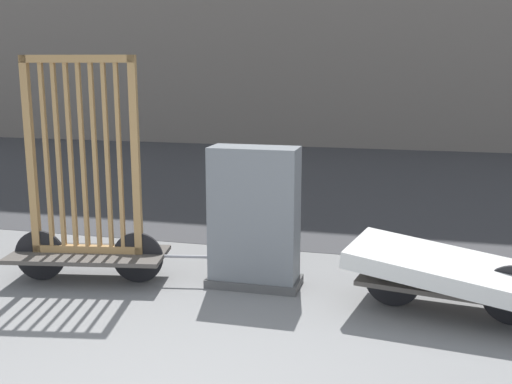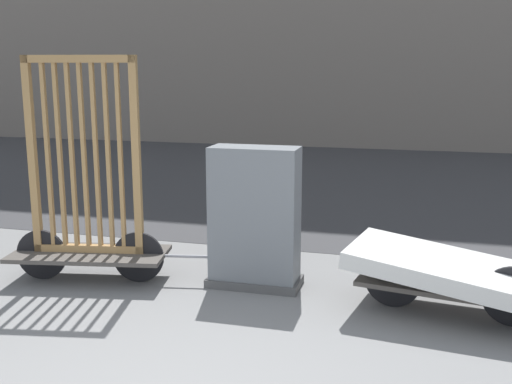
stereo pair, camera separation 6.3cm
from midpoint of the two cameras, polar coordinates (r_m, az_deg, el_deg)
road_strip at (r=11.35m, az=8.20°, el=1.19°), size 56.00×9.36×0.01m
bike_cart_with_bedframe at (r=5.92m, az=-15.45°, el=-1.49°), size 2.21×0.88×2.15m
bike_cart_with_mattress at (r=5.24m, az=18.50°, el=-7.34°), size 2.32×1.17×0.56m
utility_cabinet at (r=5.59m, az=0.19°, el=-2.89°), size 0.88×0.42×1.33m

